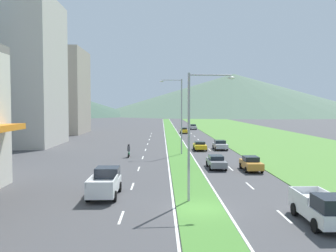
{
  "coord_description": "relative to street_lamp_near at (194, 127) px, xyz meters",
  "views": [
    {
      "loc": [
        -2.6,
        -24.84,
        6.9
      ],
      "look_at": [
        -1.23,
        50.93,
        2.95
      ],
      "focal_mm": 40.23,
      "sensor_mm": 36.0,
      "label": 1
    }
  ],
  "objects": [
    {
      "name": "ground_plane",
      "position": [
        0.23,
        -2.11,
        -5.4
      ],
      "size": [
        600.0,
        600.0,
        0.0
      ],
      "primitive_type": "plane",
      "color": "#424244"
    },
    {
      "name": "domed_building",
      "position": [
        -28.55,
        40.11,
        10.14
      ],
      "size": [
        15.57,
        15.57,
        36.66
      ],
      "color": "#B7B2A8",
      "rests_on": "ground_plane"
    },
    {
      "name": "edge_line_median_left",
      "position": [
        -1.52,
        57.89,
        -5.39
      ],
      "size": [
        0.16,
        240.0,
        0.01
      ],
      "primitive_type": "cube",
      "color": "silver",
      "rests_on": "ground_plane"
    },
    {
      "name": "lane_dash_right_7",
      "position": [
        5.33,
        41.74,
        -5.39
      ],
      "size": [
        0.16,
        2.8,
        0.01
      ],
      "primitive_type": "cube",
      "color": "silver",
      "rests_on": "ground_plane"
    },
    {
      "name": "car_3",
      "position": [
        3.41,
        68.76,
        -4.63
      ],
      "size": [
        1.86,
        4.15,
        1.52
      ],
      "rotation": [
        0.0,
        0.0,
        -1.57
      ],
      "color": "yellow",
      "rests_on": "ground_plane"
    },
    {
      "name": "lane_dash_left_3",
      "position": [
        -4.87,
        5.25,
        -5.39
      ],
      "size": [
        0.16,
        2.8,
        0.01
      ],
      "primitive_type": "cube",
      "color": "silver",
      "rests_on": "ground_plane"
    },
    {
      "name": "grass_median",
      "position": [
        0.23,
        57.89,
        -5.37
      ],
      "size": [
        3.2,
        240.0,
        0.06
      ],
      "primitive_type": "cube",
      "color": "#477F33",
      "rests_on": "ground_plane"
    },
    {
      "name": "lane_dash_left_5",
      "position": [
        -4.87,
        23.5,
        -5.39
      ],
      "size": [
        0.16,
        2.8,
        0.01
      ],
      "primitive_type": "cube",
      "color": "silver",
      "rests_on": "ground_plane"
    },
    {
      "name": "lane_dash_left_8",
      "position": [
        -4.87,
        50.87,
        -5.39
      ],
      "size": [
        0.16,
        2.8,
        0.01
      ],
      "primitive_type": "cube",
      "color": "silver",
      "rests_on": "ground_plane"
    },
    {
      "name": "car_6",
      "position": [
        3.75,
        14.57,
        -4.66
      ],
      "size": [
        1.89,
        4.69,
        1.42
      ],
      "rotation": [
        0.0,
        0.0,
        -1.57
      ],
      "color": "slate",
      "rests_on": "ground_plane"
    },
    {
      "name": "car_0",
      "position": [
        7.26,
        12.94,
        -4.62
      ],
      "size": [
        1.87,
        4.3,
        1.54
      ],
      "rotation": [
        0.0,
        0.0,
        -1.57
      ],
      "color": "#C6842D",
      "rests_on": "ground_plane"
    },
    {
      "name": "lane_dash_left_10",
      "position": [
        -4.87,
        69.11,
        -5.39
      ],
      "size": [
        0.16,
        2.8,
        0.01
      ],
      "primitive_type": "cube",
      "color": "silver",
      "rests_on": "ground_plane"
    },
    {
      "name": "lane_dash_left_9",
      "position": [
        -4.87,
        59.99,
        -5.39
      ],
      "size": [
        0.16,
        2.8,
        0.01
      ],
      "primitive_type": "cube",
      "color": "silver",
      "rests_on": "ground_plane"
    },
    {
      "name": "lane_dash_left_4",
      "position": [
        -4.87,
        14.38,
        -5.39
      ],
      "size": [
        0.16,
        2.8,
        0.01
      ],
      "primitive_type": "cube",
      "color": "silver",
      "rests_on": "ground_plane"
    },
    {
      "name": "car_2",
      "position": [
        7.19,
        85.45,
        -4.61
      ],
      "size": [
        1.96,
        4.67,
        1.54
      ],
      "rotation": [
        0.0,
        0.0,
        -1.57
      ],
      "color": "#B2B2B7",
      "rests_on": "ground_plane"
    },
    {
      "name": "pickup_truck_0",
      "position": [
        -6.72,
        1.95,
        -4.41
      ],
      "size": [
        2.18,
        5.4,
        2.0
      ],
      "rotation": [
        0.0,
        0.0,
        1.57
      ],
      "color": "silver",
      "rests_on": "ground_plane"
    },
    {
      "name": "grass_verge_right",
      "position": [
        20.83,
        57.89,
        -5.37
      ],
      "size": [
        24.0,
        240.0,
        0.06
      ],
      "primitive_type": "cube",
      "color": "#518438",
      "rests_on": "ground_plane"
    },
    {
      "name": "lane_dash_right_8",
      "position": [
        5.33,
        50.87,
        -5.39
      ],
      "size": [
        0.16,
        2.8,
        0.01
      ],
      "primitive_type": "cube",
      "color": "silver",
      "rests_on": "ground_plane"
    },
    {
      "name": "lane_dash_right_9",
      "position": [
        5.33,
        59.99,
        -5.39
      ],
      "size": [
        0.16,
        2.8,
        0.01
      ],
      "primitive_type": "cube",
      "color": "silver",
      "rests_on": "ground_plane"
    },
    {
      "name": "edge_line_median_right",
      "position": [
        1.98,
        57.89,
        -5.39
      ],
      "size": [
        0.16,
        240.0,
        0.01
      ],
      "primitive_type": "cube",
      "color": "silver",
      "rests_on": "ground_plane"
    },
    {
      "name": "street_lamp_near",
      "position": [
        0.0,
        0.0,
        0.0
      ],
      "size": [
        3.42,
        0.4,
        9.3
      ],
      "color": "#99999E",
      "rests_on": "ground_plane"
    },
    {
      "name": "lane_dash_left_6",
      "position": [
        -4.87,
        32.62,
        -5.39
      ],
      "size": [
        0.16,
        2.8,
        0.01
      ],
      "primitive_type": "cube",
      "color": "silver",
      "rests_on": "ground_plane"
    },
    {
      "name": "lane_dash_right_10",
      "position": [
        5.33,
        69.11,
        -5.39
      ],
      "size": [
        0.16,
        2.8,
        0.01
      ],
      "primitive_type": "cube",
      "color": "silver",
      "rests_on": "ground_plane"
    },
    {
      "name": "lane_dash_right_6",
      "position": [
        5.33,
        32.62,
        -5.39
      ],
      "size": [
        0.16,
        2.8,
        0.01
      ],
      "primitive_type": "cube",
      "color": "silver",
      "rests_on": "ground_plane"
    },
    {
      "name": "lane_dash_left_7",
      "position": [
        -4.87,
        41.74,
        -5.39
      ],
      "size": [
        0.16,
        2.8,
        0.01
      ],
      "primitive_type": "cube",
      "color": "silver",
      "rests_on": "ground_plane"
    },
    {
      "name": "pickup_truck_1",
      "position": [
        7.0,
        -5.62,
        -4.41
      ],
      "size": [
        2.18,
        5.4,
        2.0
      ],
      "rotation": [
        0.0,
        0.0,
        -1.57
      ],
      "color": "silver",
      "rests_on": "ground_plane"
    },
    {
      "name": "lane_dash_right_5",
      "position": [
        5.33,
        23.5,
        -5.39
      ],
      "size": [
        0.16,
        2.8,
        0.01
      ],
      "primitive_type": "cube",
      "color": "silver",
      "rests_on": "ground_plane"
    },
    {
      "name": "lane_dash_right_3",
      "position": [
        5.33,
        5.25,
        -5.39
      ],
      "size": [
        0.16,
        2.8,
        0.01
      ],
      "primitive_type": "cube",
      "color": "silver",
      "rests_on": "ground_plane"
    },
    {
      "name": "lane_dash_right_2",
      "position": [
        5.33,
        -3.87,
        -5.39
      ],
      "size": [
        0.16,
        2.8,
        0.01
      ],
      "primitive_type": "cube",
      "color": "silver",
      "rests_on": "ground_plane"
    },
    {
      "name": "midrise_colored",
      "position": [
        -30.17,
        69.86,
        5.24
      ],
      "size": [
        16.42,
        16.42,
        21.28
      ],
      "primitive_type": "cube",
      "color": "#9E9384",
      "rests_on": "ground_plane"
    },
    {
      "name": "street_lamp_mid",
      "position": [
        0.22,
        26.8,
        0.75
      ],
      "size": [
        3.21,
        0.51,
        10.79
      ],
      "color": "#99999E",
      "rests_on": "ground_plane"
    },
    {
      "name": "hill_far_center",
      "position": [
        33.55,
        273.83,
        5.25
      ],
      "size": [
        143.43,
        143.43,
        21.29
      ],
      "primitive_type": "cone",
      "color": "#3D5647",
      "rests_on": "ground_plane"
    },
    {
      "name": "lane_dash_left_2",
      "position": [
        -4.87,
        -3.87,
        -5.39
      ],
      "size": [
        0.16,
        2.8,
        0.01
      ],
      "primitive_type": "cube",
      "color": "silver",
      "rests_on": "ground_plane"
    },
    {
      "name": "car_4",
      "position": [
        7.04,
        32.77,
        -4.64
      ],
      "size": [
        2.04,
        4.37,
        1.49
      ],
      "rotation": [
        0.0,
        0.0,
        -1.57
      ],
      "color": "#B2B2B7",
      "rests_on": "ground_plane"
    },
    {
      "name": "hill_far_right",
      "position": [
        57.4,
        284.91,
        11.54
      ],
      "size": [
        227.53,
        227.53,
        33.87
      ],
      "primitive_type": "cone",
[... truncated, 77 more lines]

